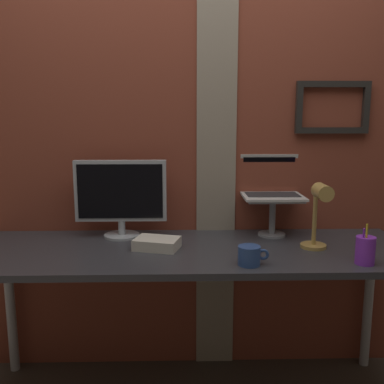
# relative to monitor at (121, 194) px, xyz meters

# --- Properties ---
(brick_wall_back) EXTENTS (3.43, 0.16, 2.64)m
(brick_wall_back) POSITION_rel_monitor_xyz_m (0.34, 0.18, 0.33)
(brick_wall_back) COLOR brown
(brick_wall_back) RESTS_ON ground_plane
(desk) EXTENTS (2.07, 0.66, 0.77)m
(desk) POSITION_rel_monitor_xyz_m (0.36, -0.21, -0.29)
(desk) COLOR #333338
(desk) RESTS_ON ground_plane
(monitor) EXTENTS (0.46, 0.18, 0.39)m
(monitor) POSITION_rel_monitor_xyz_m (0.00, 0.00, 0.00)
(monitor) COLOR #ADB2B7
(monitor) RESTS_ON desk
(laptop_stand) EXTENTS (0.28, 0.22, 0.20)m
(laptop_stand) POSITION_rel_monitor_xyz_m (0.77, 0.00, -0.09)
(laptop_stand) COLOR gray
(laptop_stand) RESTS_ON desk
(laptop) EXTENTS (0.31, 0.28, 0.21)m
(laptop) POSITION_rel_monitor_xyz_m (0.77, 0.07, 0.03)
(laptop) COLOR silver
(laptop) RESTS_ON laptop_stand
(desk_lamp) EXTENTS (0.12, 0.20, 0.32)m
(desk_lamp) POSITION_rel_monitor_xyz_m (0.92, -0.26, -0.03)
(desk_lamp) COLOR tan
(desk_lamp) RESTS_ON desk
(pen_cup) EXTENTS (0.08, 0.08, 0.18)m
(pen_cup) POSITION_rel_monitor_xyz_m (1.07, -0.44, -0.16)
(pen_cup) COLOR purple
(pen_cup) RESTS_ON desk
(coffee_mug) EXTENTS (0.13, 0.09, 0.08)m
(coffee_mug) POSITION_rel_monitor_xyz_m (0.59, -0.44, -0.18)
(coffee_mug) COLOR #2D4C8C
(coffee_mug) RESTS_ON desk
(paper_clutter_stack) EXTENTS (0.23, 0.19, 0.05)m
(paper_clutter_stack) POSITION_rel_monitor_xyz_m (0.19, -0.21, -0.20)
(paper_clutter_stack) COLOR silver
(paper_clutter_stack) RESTS_ON desk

